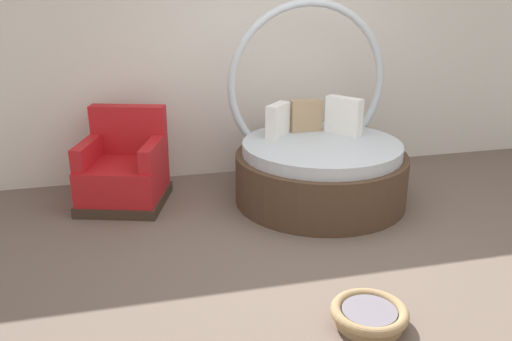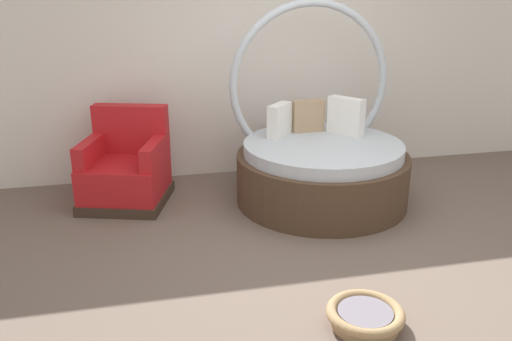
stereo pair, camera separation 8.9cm
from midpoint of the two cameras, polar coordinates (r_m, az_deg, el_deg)
The scene contains 5 objects.
ground_plane at distance 4.47m, azimuth 8.51°, elevation -9.02°, with size 8.00×8.00×0.02m, color #66564C.
back_wall at distance 6.08m, azimuth 1.68°, elevation 12.66°, with size 8.00×0.12×2.75m, color silver.
round_daybed at distance 5.39m, azimuth 7.42°, elevation 0.99°, with size 1.72×1.72×1.97m.
red_armchair at distance 5.47m, azimuth -13.35°, elevation 0.03°, with size 1.00×1.00×0.94m.
pet_basket at distance 3.65m, azimuth 12.37°, elevation -15.06°, with size 0.51×0.51×0.13m.
Camera 2 is at (-1.44, -3.65, 2.13)m, focal length 37.16 mm.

